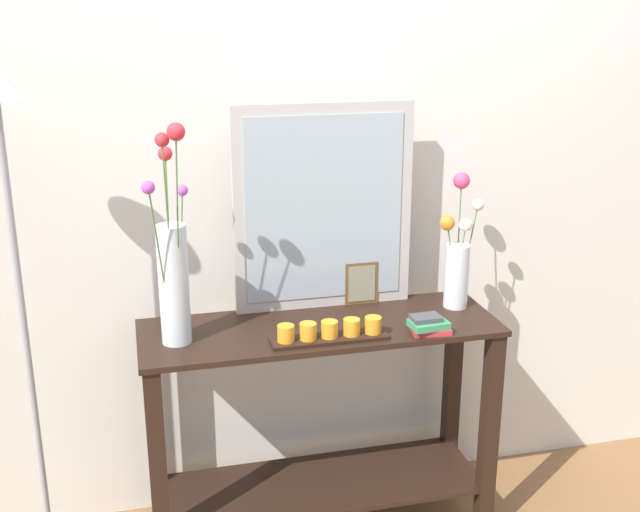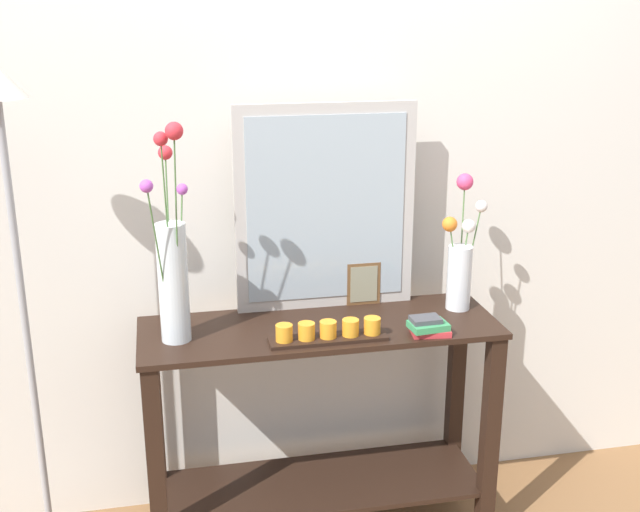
{
  "view_description": "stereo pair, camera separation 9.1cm",
  "coord_description": "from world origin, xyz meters",
  "px_view_note": "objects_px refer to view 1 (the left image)",
  "views": [
    {
      "loc": [
        -0.6,
        -2.45,
        1.89
      ],
      "look_at": [
        0.0,
        0.0,
        1.08
      ],
      "focal_mm": 44.41,
      "sensor_mm": 36.0,
      "label": 1
    },
    {
      "loc": [
        -0.51,
        -2.47,
        1.89
      ],
      "look_at": [
        0.0,
        0.0,
        1.08
      ],
      "focal_mm": 44.41,
      "sensor_mm": 36.0,
      "label": 2
    }
  ],
  "objects_px": {
    "console_table": "(320,411)",
    "candle_tray": "(330,332)",
    "book_stack": "(429,325)",
    "picture_frame_small": "(361,283)",
    "mirror_leaning": "(324,208)",
    "tall_vase_left": "(173,271)",
    "floor_lamp": "(15,253)",
    "vase_right": "(458,259)"
  },
  "relations": [
    {
      "from": "vase_right",
      "to": "floor_lamp",
      "type": "height_order",
      "value": "floor_lamp"
    },
    {
      "from": "console_table",
      "to": "vase_right",
      "type": "xyz_separation_m",
      "value": [
        0.53,
        0.06,
        0.51
      ]
    },
    {
      "from": "mirror_leaning",
      "to": "tall_vase_left",
      "type": "xyz_separation_m",
      "value": [
        -0.55,
        -0.2,
        -0.12
      ]
    },
    {
      "from": "floor_lamp",
      "to": "candle_tray",
      "type": "bearing_deg",
      "value": -6.68
    },
    {
      "from": "vase_right",
      "to": "candle_tray",
      "type": "distance_m",
      "value": 0.58
    },
    {
      "from": "tall_vase_left",
      "to": "vase_right",
      "type": "relative_size",
      "value": 1.51
    },
    {
      "from": "console_table",
      "to": "vase_right",
      "type": "height_order",
      "value": "vase_right"
    },
    {
      "from": "mirror_leaning",
      "to": "tall_vase_left",
      "type": "height_order",
      "value": "mirror_leaning"
    },
    {
      "from": "book_stack",
      "to": "picture_frame_small",
      "type": "bearing_deg",
      "value": 114.64
    },
    {
      "from": "vase_right",
      "to": "candle_tray",
      "type": "xyz_separation_m",
      "value": [
        -0.53,
        -0.2,
        -0.15
      ]
    },
    {
      "from": "picture_frame_small",
      "to": "floor_lamp",
      "type": "relative_size",
      "value": 0.09
    },
    {
      "from": "tall_vase_left",
      "to": "vase_right",
      "type": "bearing_deg",
      "value": 5.19
    },
    {
      "from": "candle_tray",
      "to": "floor_lamp",
      "type": "bearing_deg",
      "value": 173.32
    },
    {
      "from": "console_table",
      "to": "candle_tray",
      "type": "xyz_separation_m",
      "value": [
        0.0,
        -0.13,
        0.36
      ]
    },
    {
      "from": "floor_lamp",
      "to": "mirror_leaning",
      "type": "bearing_deg",
      "value": 10.89
    },
    {
      "from": "console_table",
      "to": "mirror_leaning",
      "type": "height_order",
      "value": "mirror_leaning"
    },
    {
      "from": "book_stack",
      "to": "vase_right",
      "type": "bearing_deg",
      "value": 48.66
    },
    {
      "from": "mirror_leaning",
      "to": "floor_lamp",
      "type": "relative_size",
      "value": 0.43
    },
    {
      "from": "candle_tray",
      "to": "console_table",
      "type": "bearing_deg",
      "value": 90.76
    },
    {
      "from": "tall_vase_left",
      "to": "candle_tray",
      "type": "xyz_separation_m",
      "value": [
        0.49,
        -0.1,
        -0.22
      ]
    },
    {
      "from": "candle_tray",
      "to": "book_stack",
      "type": "distance_m",
      "value": 0.34
    },
    {
      "from": "book_stack",
      "to": "mirror_leaning",
      "type": "bearing_deg",
      "value": 131.18
    },
    {
      "from": "mirror_leaning",
      "to": "candle_tray",
      "type": "height_order",
      "value": "mirror_leaning"
    },
    {
      "from": "tall_vase_left",
      "to": "candle_tray",
      "type": "distance_m",
      "value": 0.55
    },
    {
      "from": "mirror_leaning",
      "to": "picture_frame_small",
      "type": "xyz_separation_m",
      "value": [
        0.14,
        -0.01,
        -0.29
      ]
    },
    {
      "from": "vase_right",
      "to": "book_stack",
      "type": "distance_m",
      "value": 0.32
    },
    {
      "from": "candle_tray",
      "to": "picture_frame_small",
      "type": "bearing_deg",
      "value": 56.55
    },
    {
      "from": "mirror_leaning",
      "to": "book_stack",
      "type": "relative_size",
      "value": 5.16
    },
    {
      "from": "picture_frame_small",
      "to": "tall_vase_left",
      "type": "bearing_deg",
      "value": -164.25
    },
    {
      "from": "console_table",
      "to": "tall_vase_left",
      "type": "bearing_deg",
      "value": -176.72
    },
    {
      "from": "mirror_leaning",
      "to": "floor_lamp",
      "type": "height_order",
      "value": "floor_lamp"
    },
    {
      "from": "tall_vase_left",
      "to": "mirror_leaning",
      "type": "bearing_deg",
      "value": 20.53
    },
    {
      "from": "vase_right",
      "to": "picture_frame_small",
      "type": "bearing_deg",
      "value": 163.02
    },
    {
      "from": "mirror_leaning",
      "to": "book_stack",
      "type": "xyz_separation_m",
      "value": [
        0.28,
        -0.32,
        -0.34
      ]
    },
    {
      "from": "console_table",
      "to": "book_stack",
      "type": "relative_size",
      "value": 8.65
    },
    {
      "from": "mirror_leaning",
      "to": "book_stack",
      "type": "distance_m",
      "value": 0.55
    },
    {
      "from": "tall_vase_left",
      "to": "floor_lamp",
      "type": "bearing_deg",
      "value": 178.84
    },
    {
      "from": "candle_tray",
      "to": "book_stack",
      "type": "xyz_separation_m",
      "value": [
        0.34,
        -0.02,
        -0.0
      ]
    },
    {
      "from": "floor_lamp",
      "to": "book_stack",
      "type": "bearing_deg",
      "value": -5.7
    },
    {
      "from": "candle_tray",
      "to": "mirror_leaning",
      "type": "bearing_deg",
      "value": 79.75
    },
    {
      "from": "vase_right",
      "to": "floor_lamp",
      "type": "bearing_deg",
      "value": -176.8
    },
    {
      "from": "candle_tray",
      "to": "picture_frame_small",
      "type": "relative_size",
      "value": 2.46
    }
  ]
}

